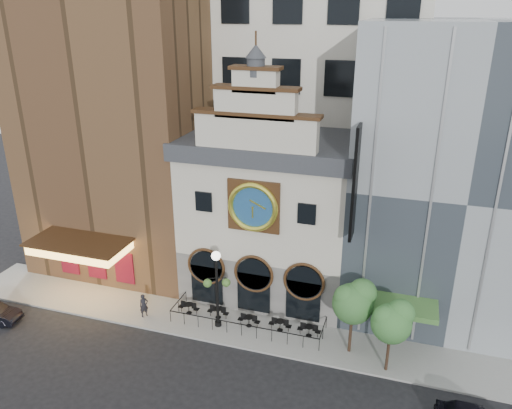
{
  "coord_description": "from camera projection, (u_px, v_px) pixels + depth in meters",
  "views": [
    {
      "loc": [
        9.44,
        -25.29,
        20.84
      ],
      "look_at": [
        -0.5,
        6.0,
        7.83
      ],
      "focal_mm": 35.0,
      "sensor_mm": 36.0,
      "label": 1
    }
  ],
  "objects": [
    {
      "name": "ground",
      "position": [
        236.0,
        348.0,
        32.74
      ],
      "size": [
        120.0,
        120.0,
        0.0
      ],
      "primitive_type": "plane",
      "color": "black",
      "rests_on": "ground"
    },
    {
      "name": "sidewalk",
      "position": [
        248.0,
        326.0,
        34.93
      ],
      "size": [
        44.0,
        5.0,
        0.15
      ],
      "primitive_type": "cube",
      "color": "gray",
      "rests_on": "ground"
    },
    {
      "name": "bistro_1",
      "position": [
        218.0,
        312.0,
        35.54
      ],
      "size": [
        1.58,
        0.68,
        0.9
      ],
      "color": "black",
      "rests_on": "sidewalk"
    },
    {
      "name": "bistro_0",
      "position": [
        189.0,
        308.0,
        36.06
      ],
      "size": [
        1.58,
        0.68,
        0.9
      ],
      "color": "black",
      "rests_on": "sidewalk"
    },
    {
      "name": "lamppost",
      "position": [
        217.0,
        281.0,
        33.51
      ],
      "size": [
        1.76,
        1.03,
        5.77
      ],
      "rotation": [
        0.0,
        0.0,
        0.36
      ],
      "color": "black",
      "rests_on": "sidewalk"
    },
    {
      "name": "cafe_railing",
      "position": [
        248.0,
        319.0,
        34.73
      ],
      "size": [
        10.6,
        2.6,
        0.9
      ],
      "primitive_type": null,
      "color": "black",
      "rests_on": "sidewalk"
    },
    {
      "name": "clock_building",
      "position": [
        270.0,
        211.0,
        37.21
      ],
      "size": [
        12.6,
        8.78,
        18.65
      ],
      "color": "#605E5B",
      "rests_on": "ground"
    },
    {
      "name": "pedestrian",
      "position": [
        144.0,
        306.0,
        35.57
      ],
      "size": [
        0.73,
        0.76,
        1.74
      ],
      "primitive_type": "imported",
      "rotation": [
        0.0,
        0.0,
        0.88
      ],
      "color": "black",
      "rests_on": "sidewalk"
    },
    {
      "name": "bistro_3",
      "position": [
        280.0,
        325.0,
        34.13
      ],
      "size": [
        1.58,
        0.68,
        0.9
      ],
      "color": "black",
      "rests_on": "sidewalk"
    },
    {
      "name": "office_tower",
      "position": [
        310.0,
        18.0,
        43.09
      ],
      "size": [
        20.0,
        16.0,
        40.0
      ],
      "primitive_type": "cube",
      "color": "silver",
      "rests_on": "ground"
    },
    {
      "name": "theater_building",
      "position": [
        125.0,
        116.0,
        40.58
      ],
      "size": [
        14.0,
        15.6,
        25.0
      ],
      "color": "brown",
      "rests_on": "ground"
    },
    {
      "name": "retail_building",
      "position": [
        461.0,
        175.0,
        34.2
      ],
      "size": [
        14.0,
        14.4,
        20.0
      ],
      "color": "gray",
      "rests_on": "ground"
    },
    {
      "name": "tree_right",
      "position": [
        392.0,
        321.0,
        29.31
      ],
      "size": [
        2.51,
        2.41,
        4.83
      ],
      "color": "#382619",
      "rests_on": "sidewalk"
    },
    {
      "name": "bistro_4",
      "position": [
        309.0,
        330.0,
        33.56
      ],
      "size": [
        1.58,
        0.68,
        0.9
      ],
      "color": "black",
      "rests_on": "sidewalk"
    },
    {
      "name": "bistro_2",
      "position": [
        249.0,
        320.0,
        34.59
      ],
      "size": [
        1.58,
        0.68,
        0.9
      ],
      "color": "black",
      "rests_on": "sidewalk"
    },
    {
      "name": "tree_left",
      "position": [
        354.0,
        301.0,
        30.86
      ],
      "size": [
        2.68,
        2.58,
        5.16
      ],
      "color": "#382619",
      "rests_on": "sidewalk"
    }
  ]
}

